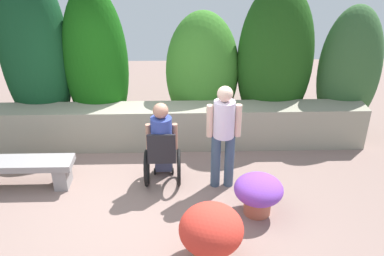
% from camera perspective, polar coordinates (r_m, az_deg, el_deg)
% --- Properties ---
extents(ground_plane, '(12.70, 12.70, 0.00)m').
position_cam_1_polar(ground_plane, '(6.10, -6.63, -9.75)').
color(ground_plane, gray).
extents(stone_retaining_wall, '(7.43, 0.53, 0.73)m').
position_cam_1_polar(stone_retaining_wall, '(7.26, -5.85, 0.21)').
color(stone_retaining_wall, gray).
rests_on(stone_retaining_wall, ground).
extents(hedge_backdrop, '(8.39, 1.12, 3.13)m').
position_cam_1_polar(hedge_backdrop, '(7.42, -8.73, 9.09)').
color(hedge_backdrop, '#294C10').
rests_on(hedge_backdrop, ground).
extents(stone_bench, '(1.53, 0.40, 0.44)m').
position_cam_1_polar(stone_bench, '(6.68, -22.25, -5.19)').
color(stone_bench, gray).
rests_on(stone_bench, ground).
extents(person_in_wheelchair, '(0.53, 0.66, 1.33)m').
position_cam_1_polar(person_in_wheelchair, '(6.12, -4.09, -2.51)').
color(person_in_wheelchair, black).
rests_on(person_in_wheelchair, ground).
extents(person_standing_companion, '(0.49, 0.30, 1.59)m').
position_cam_1_polar(person_standing_companion, '(5.91, 4.33, -0.42)').
color(person_standing_companion, '#3A4F68').
rests_on(person_standing_companion, ground).
extents(flower_pot_purple_near, '(0.66, 0.66, 0.56)m').
position_cam_1_polar(flower_pot_purple_near, '(5.71, 9.03, -8.62)').
color(flower_pot_purple_near, '#AD5C47').
rests_on(flower_pot_purple_near, ground).
extents(flower_pot_terracotta_by_wall, '(0.75, 0.75, 0.73)m').
position_cam_1_polar(flower_pot_terracotta_by_wall, '(4.94, 2.63, -14.00)').
color(flower_pot_terracotta_by_wall, '#9D5725').
rests_on(flower_pot_terracotta_by_wall, ground).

